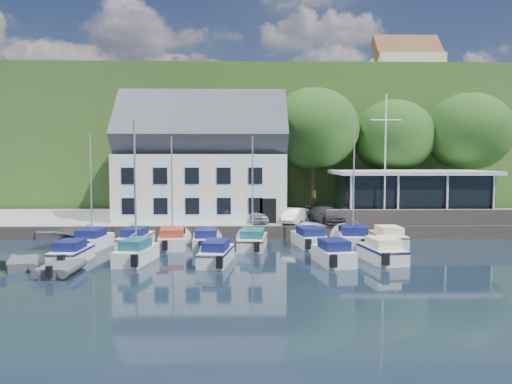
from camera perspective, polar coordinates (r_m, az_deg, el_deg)
ground at (r=27.79m, az=5.69°, el=-9.04°), size 180.00×180.00×0.00m
quay at (r=44.87m, az=3.01°, el=-3.38°), size 60.00×13.00×1.00m
quay_face at (r=38.45m, az=3.73°, el=-4.63°), size 60.00×0.30×1.00m
hillside at (r=88.95m, az=0.92°, el=5.12°), size 160.00×75.00×16.00m
field_patch at (r=98.03m, az=5.49°, el=9.77°), size 50.00×30.00×0.30m
farmhouse at (r=83.98m, az=16.80°, el=13.32°), size 10.40×7.00×8.20m
harbor_building at (r=43.54m, az=-6.10°, el=2.78°), size 14.40×8.20×8.70m
club_pavilion at (r=45.31m, az=17.18°, el=-0.24°), size 13.20×7.20×4.10m
seawall at (r=41.48m, az=20.46°, el=-2.71°), size 18.00×0.50×1.20m
gangway at (r=38.74m, az=-21.23°, el=-5.57°), size 1.20×6.00×1.40m
car_silver at (r=40.20m, az=0.02°, el=-2.66°), size 2.15×3.73×1.19m
car_white at (r=40.02m, az=4.27°, el=-2.71°), size 2.39×3.81×1.18m
car_dgrey at (r=40.53m, az=8.06°, el=-2.57°), size 3.16×4.84×1.30m
car_blue at (r=41.37m, az=10.97°, el=-2.51°), size 2.52×3.91×1.24m
flagpole at (r=40.94m, az=14.55°, el=3.69°), size 2.46×0.20×10.26m
tree_1 at (r=50.34m, az=-11.50°, el=3.42°), size 7.06×7.06×9.64m
tree_2 at (r=49.37m, az=-2.13°, el=4.28°), size 8.05×8.05×11.01m
tree_3 at (r=48.55m, az=6.60°, el=4.80°), size 8.72×8.72×11.92m
tree_4 at (r=51.35m, az=15.44°, el=4.08°), size 8.00×8.00×10.93m
tree_5 at (r=53.19m, az=23.07°, el=4.23°), size 8.44×8.44×11.53m
boat_r1_0 at (r=35.62m, az=-18.35°, el=0.68°), size 2.51×5.72×8.65m
boat_r1_1 at (r=35.60m, az=-13.69°, el=0.55°), size 2.32×6.14×8.38m
boat_r1_2 at (r=34.75m, az=-9.59°, el=0.51°), size 2.55×5.34×8.36m
boat_r1_3 at (r=34.75m, az=-5.73°, el=-5.27°), size 2.27×5.41×1.35m
boat_r1_4 at (r=34.05m, az=-0.41°, el=0.40°), size 2.53×6.02×8.25m
boat_r1_5 at (r=35.51m, az=6.11°, el=-5.05°), size 2.77×5.94×1.38m
boat_r1_6 at (r=35.47m, az=11.10°, el=1.06°), size 2.83×6.23×8.98m
boat_r1_7 at (r=36.71m, az=14.87°, el=-4.85°), size 2.20×5.38×1.40m
boat_r2_0 at (r=31.83m, az=-20.33°, el=-6.35°), size 1.99×5.25×1.36m
boat_r2_1 at (r=30.22m, az=-13.63°, el=0.43°), size 2.59×5.70×8.88m
boat_r2_2 at (r=29.70m, az=-4.58°, el=-6.80°), size 2.47×5.78×1.40m
boat_r2_3 at (r=29.87m, az=8.82°, el=-6.71°), size 2.66×5.17×1.47m
boat_r2_4 at (r=31.08m, az=14.21°, el=-6.37°), size 2.80×5.50×1.47m
dinghy_0 at (r=31.32m, az=-25.09°, el=-7.25°), size 2.75×3.50×0.71m
dinghy_1 at (r=29.03m, az=-21.49°, el=-7.97°), size 2.01×3.30×0.76m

